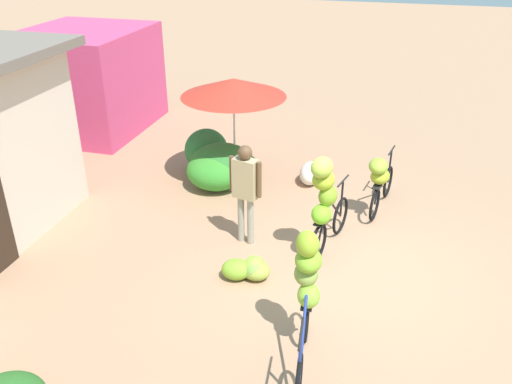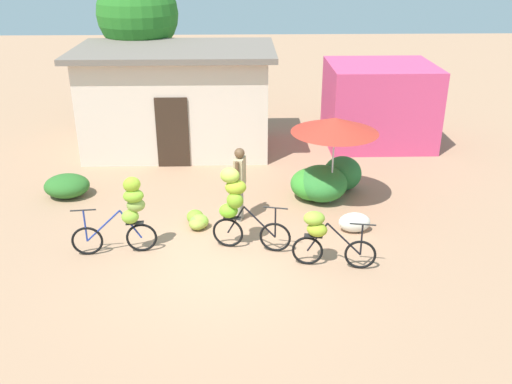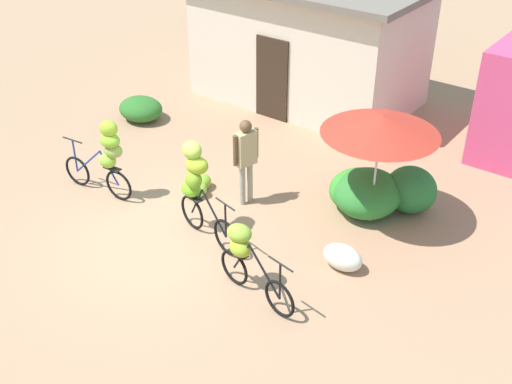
{
  "view_description": "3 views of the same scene",
  "coord_description": "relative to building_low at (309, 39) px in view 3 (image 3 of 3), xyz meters",
  "views": [
    {
      "loc": [
        -7.06,
        -0.44,
        4.9
      ],
      "look_at": [
        0.63,
        1.66,
        0.83
      ],
      "focal_mm": 37.88,
      "sensor_mm": 36.0,
      "label": 1
    },
    {
      "loc": [
        0.41,
        -9.89,
        5.89
      ],
      "look_at": [
        0.73,
        1.62,
        0.76
      ],
      "focal_mm": 39.59,
      "sensor_mm": 36.0,
      "label": 2
    },
    {
      "loc": [
        6.77,
        -6.41,
        6.65
      ],
      "look_at": [
        1.24,
        0.92,
        0.97
      ],
      "focal_mm": 44.52,
      "sensor_mm": 36.0,
      "label": 3
    }
  ],
  "objects": [
    {
      "name": "produce_sack",
      "position": [
        4.39,
        -5.66,
        -1.33
      ],
      "size": [
        0.7,
        0.44,
        0.44
      ],
      "primitive_type": "ellipsoid",
      "rotation": [
        0.0,
        0.0,
        3.14
      ],
      "color": "silver",
      "rests_on": "ground"
    },
    {
      "name": "building_low",
      "position": [
        0.0,
        0.0,
        0.0
      ],
      "size": [
        5.83,
        3.62,
        3.07
      ],
      "color": "beige",
      "rests_on": "ground"
    },
    {
      "name": "hedge_bush_mid",
      "position": [
        3.89,
        -3.92,
        -1.13
      ],
      "size": [
        1.25,
        1.34,
        0.84
      ],
      "primitive_type": "ellipsoid",
      "color": "#2D7930",
      "rests_on": "ground"
    },
    {
      "name": "hedge_bush_front_right",
      "position": [
        3.68,
        -3.86,
        -1.18
      ],
      "size": [
        1.12,
        1.18,
        0.75
      ],
      "primitive_type": "ellipsoid",
      "color": "#368E2D",
      "rests_on": "ground"
    },
    {
      "name": "person_vendor",
      "position": [
        1.87,
        -5.01,
        -0.48
      ],
      "size": [
        0.29,
        0.57,
        1.74
      ],
      "color": "gray",
      "rests_on": "ground"
    },
    {
      "name": "bicycle_center_loaded",
      "position": [
        3.47,
        -7.07,
        -0.85
      ],
      "size": [
        1.63,
        0.45,
        1.15
      ],
      "color": "black",
      "rests_on": "ground"
    },
    {
      "name": "bicycle_leftmost",
      "position": [
        -0.38,
        -6.42,
        -0.6
      ],
      "size": [
        1.72,
        0.41,
        1.65
      ],
      "color": "black",
      "rests_on": "ground"
    },
    {
      "name": "banana_pile_on_ground",
      "position": [
        0.91,
        -5.34,
        -1.4
      ],
      "size": [
        0.59,
        0.82,
        0.33
      ],
      "color": "#8CC63C",
      "rests_on": "ground"
    },
    {
      "name": "market_umbrella",
      "position": [
        4.1,
        -4.13,
        0.42
      ],
      "size": [
        2.06,
        2.06,
        2.15
      ],
      "color": "beige",
      "rests_on": "ground"
    },
    {
      "name": "hedge_bush_by_door",
      "position": [
        4.49,
        -3.36,
        -1.11
      ],
      "size": [
        0.98,
        0.91,
        0.89
      ],
      "primitive_type": "ellipsoid",
      "color": "#2A7134",
      "rests_on": "ground"
    },
    {
      "name": "bicycle_near_pile",
      "position": [
        1.81,
        -6.3,
        -0.52
      ],
      "size": [
        1.62,
        0.55,
        1.76
      ],
      "color": "black",
      "rests_on": "ground"
    },
    {
      "name": "ground_plane",
      "position": [
        1.5,
        -6.77,
        -1.55
      ],
      "size": [
        60.0,
        60.0,
        0.0
      ],
      "primitive_type": "plane",
      "color": "#A97E5F"
    },
    {
      "name": "hedge_bush_front_left",
      "position": [
        -2.47,
        -3.58,
        -1.27
      ],
      "size": [
        1.12,
        0.96,
        0.57
      ],
      "primitive_type": "ellipsoid",
      "color": "#2D6927",
      "rests_on": "ground"
    }
  ]
}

